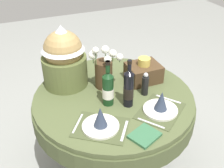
{
  "coord_description": "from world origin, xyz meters",
  "views": [
    {
      "loc": [
        -0.65,
        -1.56,
        1.92
      ],
      "look_at": [
        0.0,
        0.03,
        0.8
      ],
      "focal_mm": 44.14,
      "sensor_mm": 36.0,
      "label": 1
    }
  ],
  "objects": [
    {
      "name": "ground",
      "position": [
        0.0,
        0.0,
        0.0
      ],
      "size": [
        8.0,
        8.0,
        0.0
      ],
      "primitive_type": "plane",
      "color": "gray"
    },
    {
      "name": "dining_table",
      "position": [
        0.0,
        0.0,
        0.6
      ],
      "size": [
        1.23,
        1.23,
        0.72
      ],
      "color": "#4C5633",
      "rests_on": "ground"
    },
    {
      "name": "place_setting_left",
      "position": [
        -0.22,
        -0.3,
        0.77
      ],
      "size": [
        0.43,
        0.41,
        0.16
      ],
      "color": "#41492B",
      "rests_on": "dining_table"
    },
    {
      "name": "place_setting_right",
      "position": [
        0.22,
        -0.3,
        0.77
      ],
      "size": [
        0.43,
        0.41,
        0.16
      ],
      "color": "#41492B",
      "rests_on": "dining_table"
    },
    {
      "name": "flower_vase",
      "position": [
        -0.02,
        0.13,
        0.87
      ],
      "size": [
        0.25,
        0.17,
        0.36
      ],
      "color": "#47331E",
      "rests_on": "dining_table"
    },
    {
      "name": "wine_bottle_left",
      "position": [
        0.05,
        -0.15,
        0.87
      ],
      "size": [
        0.07,
        0.07,
        0.36
      ],
      "color": "black",
      "rests_on": "dining_table"
    },
    {
      "name": "wine_bottle_centre",
      "position": [
        -0.08,
        -0.08,
        0.85
      ],
      "size": [
        0.08,
        0.08,
        0.34
      ],
      "color": "#143819",
      "rests_on": "dining_table"
    },
    {
      "name": "pepper_mill",
      "position": [
        0.22,
        -0.08,
        0.81
      ],
      "size": [
        0.05,
        0.05,
        0.19
      ],
      "color": "black",
      "rests_on": "dining_table"
    },
    {
      "name": "book_on_table",
      "position": [
        0.01,
        -0.49,
        0.73
      ],
      "size": [
        0.22,
        0.2,
        0.02
      ],
      "primitive_type": "cube",
      "rotation": [
        0.0,
        0.0,
        0.41
      ],
      "color": "#336642",
      "rests_on": "dining_table"
    },
    {
      "name": "gift_tub_back_left",
      "position": [
        -0.29,
        0.29,
        0.98
      ],
      "size": [
        0.34,
        0.34,
        0.49
      ],
      "color": "#566033",
      "rests_on": "dining_table"
    },
    {
      "name": "woven_basket_side_right",
      "position": [
        0.3,
        0.11,
        0.8
      ],
      "size": [
        0.26,
        0.22,
        0.2
      ],
      "color": "#47331E",
      "rests_on": "dining_table"
    }
  ]
}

